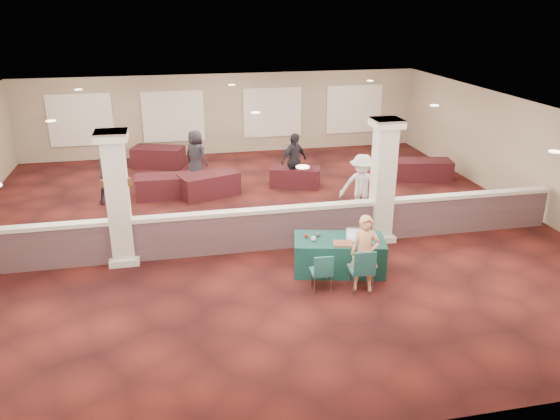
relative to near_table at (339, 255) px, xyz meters
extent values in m
plane|color=#4B1712|center=(-1.41, 3.00, -0.40)|extent=(16.00, 16.00, 0.00)
cube|color=#83725A|center=(-1.41, 11.00, 1.20)|extent=(16.00, 0.04, 3.20)
cube|color=#83725A|center=(-1.41, -5.00, 1.20)|extent=(16.00, 0.04, 3.20)
cube|color=#83725A|center=(6.59, 3.00, 1.20)|extent=(0.04, 16.00, 3.20)
cube|color=white|center=(-1.41, 3.00, 2.80)|extent=(16.00, 16.00, 0.02)
cube|color=#503636|center=(-1.41, 1.50, 0.10)|extent=(15.60, 0.20, 1.00)
cube|color=beige|center=(-1.41, 1.50, 0.65)|extent=(15.60, 0.28, 0.10)
cube|color=silver|center=(-4.91, 1.50, 1.20)|extent=(0.50, 0.50, 3.20)
cube|color=silver|center=(-4.91, 1.50, -0.32)|extent=(0.70, 0.70, 0.16)
cube|color=silver|center=(-4.91, 1.50, 2.70)|extent=(0.72, 0.72, 0.20)
cube|color=silver|center=(1.59, 1.50, 1.20)|extent=(0.50, 0.50, 3.20)
cube|color=silver|center=(1.59, 1.50, -0.32)|extent=(0.70, 0.70, 0.16)
cube|color=silver|center=(1.59, 1.50, 2.70)|extent=(0.72, 0.72, 0.20)
cylinder|color=brown|center=(-5.19, 1.50, 1.60)|extent=(0.12, 0.12, 0.18)
cylinder|color=white|center=(-5.19, 1.50, 1.60)|extent=(0.09, 0.09, 0.10)
cylinder|color=brown|center=(-4.63, 1.50, 1.60)|extent=(0.12, 0.12, 0.18)
cylinder|color=white|center=(-4.63, 1.50, 1.60)|extent=(0.09, 0.09, 0.10)
cube|color=#113E34|center=(0.00, 0.00, 0.00)|extent=(2.25, 1.48, 0.79)
cube|color=#215D60|center=(0.19, -0.97, 0.09)|extent=(0.53, 0.53, 0.07)
cube|color=#215D60|center=(0.18, -1.20, 0.37)|extent=(0.48, 0.08, 0.48)
cylinder|color=slate|center=(-0.03, -1.16, -0.17)|extent=(0.03, 0.03, 0.46)
cylinder|color=slate|center=(0.39, -1.19, -0.17)|extent=(0.03, 0.03, 0.46)
cylinder|color=slate|center=(-0.01, -0.75, -0.17)|extent=(0.03, 0.03, 0.46)
cylinder|color=slate|center=(0.41, -0.77, -0.17)|extent=(0.03, 0.03, 0.46)
cube|color=#215D60|center=(-0.65, -0.78, 0.03)|extent=(0.45, 0.45, 0.06)
cube|color=#215D60|center=(-0.66, -0.98, 0.27)|extent=(0.42, 0.06, 0.42)
cylinder|color=slate|center=(-0.84, -0.96, -0.20)|extent=(0.02, 0.02, 0.40)
cylinder|color=slate|center=(-0.47, -0.97, -0.20)|extent=(0.02, 0.02, 0.40)
cylinder|color=slate|center=(-0.83, -0.59, -0.20)|extent=(0.02, 0.02, 0.40)
cylinder|color=slate|center=(-0.46, -0.61, -0.20)|extent=(0.02, 0.02, 0.40)
imported|color=#E49763|center=(0.26, -0.95, 0.45)|extent=(0.72, 0.60, 1.70)
cube|color=black|center=(-3.91, 6.00, -0.04)|extent=(1.76, 0.90, 0.71)
cube|color=black|center=(-2.50, 5.82, -0.02)|extent=(2.04, 1.50, 0.75)
cube|color=black|center=(5.09, 6.00, -0.05)|extent=(1.85, 1.18, 0.69)
cube|color=black|center=(-4.08, 9.50, -0.02)|extent=(2.07, 1.50, 0.76)
cube|color=black|center=(0.43, 6.20, -0.07)|extent=(1.81, 1.32, 0.66)
cube|color=black|center=(4.18, 6.20, -0.06)|extent=(1.81, 1.20, 0.67)
imported|color=black|center=(-5.47, 5.88, 0.55)|extent=(1.04, 0.91, 1.89)
imported|color=silver|center=(1.59, 3.00, 0.55)|extent=(1.34, 1.02, 1.90)
imported|color=black|center=(0.34, 6.05, 0.53)|extent=(1.21, 1.00, 1.86)
imported|color=black|center=(-2.78, 7.54, 0.49)|extent=(0.97, 0.94, 1.78)
cube|color=silver|center=(0.30, -0.13, 0.41)|extent=(0.41, 0.33, 0.02)
cube|color=silver|center=(0.33, -0.01, 0.54)|extent=(0.35, 0.10, 0.24)
cube|color=#D1DAFB|center=(0.33, -0.01, 0.52)|extent=(0.32, 0.08, 0.21)
cube|color=#CB5120|center=(-0.01, -0.28, 0.41)|extent=(0.50, 0.42, 0.03)
sphere|color=beige|center=(-0.61, 0.03, 0.46)|extent=(0.12, 0.12, 0.12)
sphere|color=maroon|center=(-0.73, 0.23, 0.45)|extent=(0.11, 0.11, 0.11)
sphere|color=#4E4E53|center=(-0.45, 0.24, 0.45)|extent=(0.11, 0.11, 0.11)
cube|color=#B41913|center=(0.62, -0.46, 0.40)|extent=(0.13, 0.06, 0.01)
camera|label=1|loc=(-3.67, -10.87, 5.52)|focal=35.00mm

